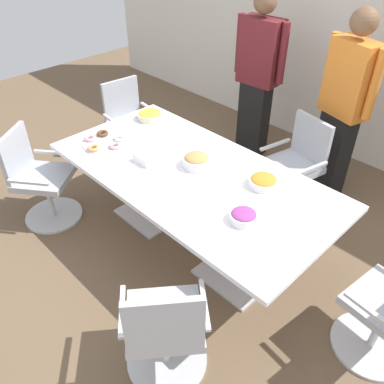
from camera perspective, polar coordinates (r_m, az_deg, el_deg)
The scene contains 15 objects.
ground_plane at distance 3.69m, azimuth 0.00°, elevation -6.90°, with size 10.00×10.00×0.01m, color brown.
back_wall at distance 4.80m, azimuth 22.42°, elevation 20.60°, with size 8.00×0.10×2.80m, color white.
conference_table at distance 3.28m, azimuth 0.00°, elevation 1.05°, with size 2.40×1.20×0.75m.
office_chair_0 at distance 2.58m, azimuth -3.83°, elevation -19.35°, with size 0.76×0.76×0.91m.
office_chair_2 at distance 3.98m, azimuth 14.35°, elevation 3.09°, with size 0.64×0.64×0.91m.
office_chair_3 at distance 4.67m, azimuth -8.74°, elevation 9.18°, with size 0.59×0.59×0.91m.
office_chair_4 at distance 3.95m, azimuth -20.84°, elevation 1.35°, with size 0.76×0.76×0.91m.
person_standing_0 at distance 4.59m, azimuth 9.36°, elevation 16.05°, with size 0.61×0.26×1.81m.
person_standing_1 at distance 4.07m, azimuth 20.79°, elevation 11.44°, with size 0.61×0.33×1.81m.
snack_bowl_cookies at distance 3.25m, azimuth 0.63°, elevation 4.53°, with size 0.22×0.22×0.12m.
snack_bowl_chips_yellow at distance 4.02m, azimuth -6.02°, elevation 10.85°, with size 0.25×0.25×0.09m.
snack_bowl_chips_orange at distance 3.08m, azimuth 10.14°, elevation 1.51°, with size 0.22×0.22×0.09m.
snack_bowl_candy_mix at distance 2.74m, azimuth 7.36°, elevation -3.42°, with size 0.19×0.19×0.09m.
donut_platter at distance 3.67m, azimuth -12.39°, elevation 7.00°, with size 0.38×0.38×0.04m.
napkin_pile at distance 3.35m, azimuth -6.32°, elevation 4.91°, with size 0.18×0.18×0.07m, color white.
Camera 1 is at (1.90, -1.86, 2.55)m, focal length 37.45 mm.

